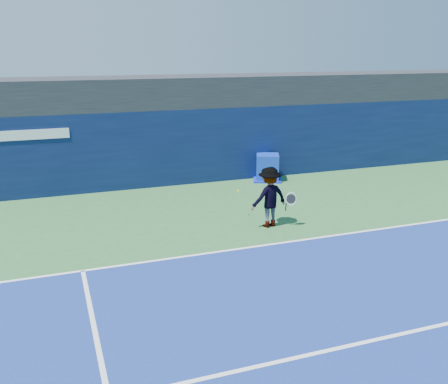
% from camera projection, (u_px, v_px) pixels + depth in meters
% --- Properties ---
extents(ground, '(80.00, 80.00, 0.00)m').
position_uv_depth(ground, '(323.00, 293.00, 11.23)').
color(ground, '#2D6531').
rests_on(ground, ground).
extents(baseline, '(24.00, 0.10, 0.01)m').
position_uv_depth(baseline, '(267.00, 245.00, 13.94)').
color(baseline, white).
rests_on(baseline, ground).
extents(service_line, '(24.00, 0.10, 0.01)m').
position_uv_depth(service_line, '(377.00, 339.00, 9.42)').
color(service_line, white).
rests_on(service_line, ground).
extents(stadium_band, '(36.00, 3.00, 1.20)m').
position_uv_depth(stadium_band, '(184.00, 91.00, 20.62)').
color(stadium_band, black).
rests_on(stadium_band, back_wall_assembly).
extents(back_wall_assembly, '(36.00, 1.03, 3.00)m').
position_uv_depth(back_wall_assembly, '(192.00, 145.00, 20.30)').
color(back_wall_assembly, '#0B173D').
rests_on(back_wall_assembly, ground).
extents(equipment_cart, '(1.48, 1.48, 1.09)m').
position_uv_depth(equipment_cart, '(267.00, 168.00, 20.68)').
color(equipment_cart, '#0B29A3').
rests_on(equipment_cart, ground).
extents(tennis_player, '(1.42, 0.89, 1.87)m').
position_uv_depth(tennis_player, '(269.00, 197.00, 15.19)').
color(tennis_player, white).
rests_on(tennis_player, ground).
extents(tennis_ball, '(0.08, 0.08, 0.08)m').
position_uv_depth(tennis_ball, '(239.00, 191.00, 15.96)').
color(tennis_ball, '#BECF17').
rests_on(tennis_ball, ground).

